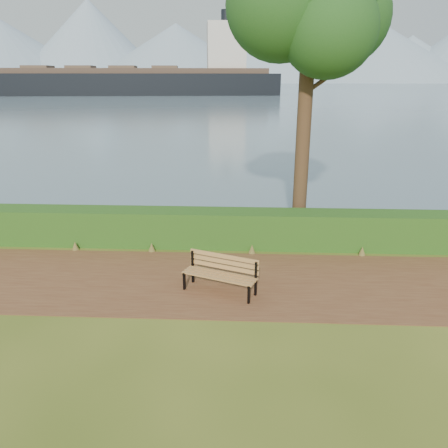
{
  "coord_description": "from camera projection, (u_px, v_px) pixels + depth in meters",
  "views": [
    {
      "loc": [
        1.39,
        -8.77,
        4.47
      ],
      "look_at": [
        0.89,
        1.2,
        1.1
      ],
      "focal_mm": 35.0,
      "sensor_mm": 36.0,
      "label": 1
    }
  ],
  "objects": [
    {
      "name": "ground",
      "position": [
        182.0,
        287.0,
        9.8
      ],
      "size": [
        140.0,
        140.0,
        0.0
      ],
      "primitive_type": "plane",
      "color": "#415618",
      "rests_on": "ground"
    },
    {
      "name": "path",
      "position": [
        183.0,
        281.0,
        10.08
      ],
      "size": [
        40.0,
        3.4,
        0.01
      ],
      "primitive_type": "cube",
      "color": "brown",
      "rests_on": "ground"
    },
    {
      "name": "hedge",
      "position": [
        194.0,
        228.0,
        12.1
      ],
      "size": [
        32.0,
        0.85,
        1.0
      ],
      "primitive_type": "cube",
      "color": "#1B4513",
      "rests_on": "ground"
    },
    {
      "name": "water",
      "position": [
        245.0,
        85.0,
        255.81
      ],
      "size": [
        700.0,
        510.0,
        0.0
      ],
      "primitive_type": "cube",
      "color": "slate",
      "rests_on": "ground"
    },
    {
      "name": "mountains",
      "position": [
        236.0,
        49.0,
        385.57
      ],
      "size": [
        585.0,
        190.0,
        70.0
      ],
      "color": "#8299AD",
      "rests_on": "ground"
    },
    {
      "name": "bench",
      "position": [
        221.0,
        271.0,
        9.46
      ],
      "size": [
        1.69,
        1.04,
        0.82
      ],
      "rotation": [
        0.0,
        0.0,
        -0.38
      ],
      "color": "black",
      "rests_on": "ground"
    },
    {
      "name": "cargo_ship",
      "position": [
        145.0,
        82.0,
        110.94
      ],
      "size": [
        74.05,
        20.21,
        22.22
      ],
      "rotation": [
        0.0,
        0.0,
        0.12
      ],
      "color": "black",
      "rests_on": "ground"
    }
  ]
}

